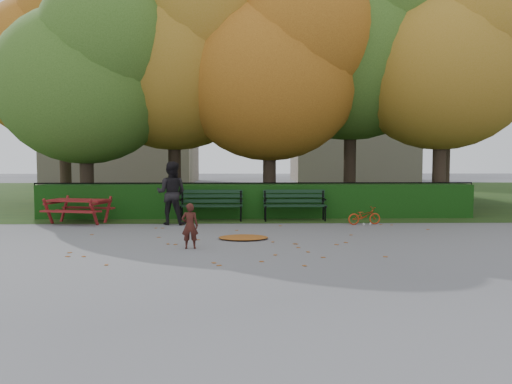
{
  "coord_description": "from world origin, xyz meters",
  "views": [
    {
      "loc": [
        -0.35,
        -10.61,
        1.83
      ],
      "look_at": [
        -0.07,
        1.2,
        1.0
      ],
      "focal_mm": 35.0,
      "sensor_mm": 36.0,
      "label": 1
    }
  ],
  "objects_px": {
    "tree_a": "(92,72)",
    "tree_d": "(364,39)",
    "child": "(190,226)",
    "bicycle": "(364,216)",
    "bench_right": "(294,202)",
    "bench_left": "(211,203)",
    "tree_g": "(457,70)",
    "adult": "(171,193)",
    "tree_b": "(183,52)",
    "picnic_table": "(78,205)",
    "tree_f": "(70,58)",
    "tree_e": "(454,57)",
    "tree_c": "(280,66)"
  },
  "relations": [
    {
      "from": "tree_f",
      "to": "bench_left",
      "type": "bearing_deg",
      "value": -43.51
    },
    {
      "from": "tree_e",
      "to": "tree_g",
      "type": "height_order",
      "value": "tree_g"
    },
    {
      "from": "tree_c",
      "to": "tree_b",
      "type": "bearing_deg",
      "value": 166.55
    },
    {
      "from": "tree_a",
      "to": "child",
      "type": "bearing_deg",
      "value": -59.2
    },
    {
      "from": "bench_left",
      "to": "tree_d",
      "type": "bearing_deg",
      "value": 34.26
    },
    {
      "from": "tree_c",
      "to": "tree_f",
      "type": "distance_m",
      "value": 8.66
    },
    {
      "from": "tree_b",
      "to": "tree_e",
      "type": "bearing_deg",
      "value": -6.21
    },
    {
      "from": "bench_right",
      "to": "child",
      "type": "distance_m",
      "value": 5.09
    },
    {
      "from": "tree_b",
      "to": "bench_right",
      "type": "relative_size",
      "value": 4.88
    },
    {
      "from": "bench_left",
      "to": "picnic_table",
      "type": "height_order",
      "value": "bench_left"
    },
    {
      "from": "picnic_table",
      "to": "tree_c",
      "type": "bearing_deg",
      "value": 38.15
    },
    {
      "from": "tree_b",
      "to": "bench_right",
      "type": "xyz_separation_m",
      "value": [
        3.54,
        -3.04,
        -4.88
      ]
    },
    {
      "from": "adult",
      "to": "bench_right",
      "type": "bearing_deg",
      "value": -158.89
    },
    {
      "from": "tree_f",
      "to": "tree_d",
      "type": "bearing_deg",
      "value": -10.33
    },
    {
      "from": "tree_c",
      "to": "adult",
      "type": "height_order",
      "value": "tree_c"
    },
    {
      "from": "tree_b",
      "to": "adult",
      "type": "distance_m",
      "value": 5.96
    },
    {
      "from": "tree_e",
      "to": "tree_g",
      "type": "bearing_deg",
      "value": 65.6
    },
    {
      "from": "bench_left",
      "to": "bicycle",
      "type": "bearing_deg",
      "value": -12.93
    },
    {
      "from": "picnic_table",
      "to": "child",
      "type": "height_order",
      "value": "child"
    },
    {
      "from": "tree_a",
      "to": "tree_d",
      "type": "bearing_deg",
      "value": 10.33
    },
    {
      "from": "tree_a",
      "to": "child",
      "type": "xyz_separation_m",
      "value": [
        3.75,
        -6.29,
        -4.06
      ]
    },
    {
      "from": "child",
      "to": "bicycle",
      "type": "relative_size",
      "value": 1.0
    },
    {
      "from": "tree_e",
      "to": "tree_f",
      "type": "xyz_separation_m",
      "value": [
        -13.66,
        3.47,
        0.61
      ]
    },
    {
      "from": "tree_e",
      "to": "child",
      "type": "bearing_deg",
      "value": -140.85
    },
    {
      "from": "tree_a",
      "to": "bench_right",
      "type": "relative_size",
      "value": 4.16
    },
    {
      "from": "tree_b",
      "to": "bicycle",
      "type": "height_order",
      "value": "tree_b"
    },
    {
      "from": "bench_right",
      "to": "bicycle",
      "type": "relative_size",
      "value": 1.96
    },
    {
      "from": "tree_b",
      "to": "bicycle",
      "type": "relative_size",
      "value": 9.57
    },
    {
      "from": "tree_a",
      "to": "tree_f",
      "type": "relative_size",
      "value": 0.81
    },
    {
      "from": "tree_c",
      "to": "child",
      "type": "distance_m",
      "value": 8.29
    },
    {
      "from": "tree_e",
      "to": "tree_f",
      "type": "distance_m",
      "value": 14.1
    },
    {
      "from": "tree_a",
      "to": "bicycle",
      "type": "relative_size",
      "value": 8.15
    },
    {
      "from": "tree_c",
      "to": "tree_g",
      "type": "xyz_separation_m",
      "value": [
        7.5,
        3.8,
        0.55
      ]
    },
    {
      "from": "tree_f",
      "to": "child",
      "type": "relative_size",
      "value": 10.02
    },
    {
      "from": "tree_d",
      "to": "bench_left",
      "type": "relative_size",
      "value": 5.32
    },
    {
      "from": "tree_f",
      "to": "tree_g",
      "type": "bearing_deg",
      "value": 1.94
    },
    {
      "from": "bicycle",
      "to": "child",
      "type": "bearing_deg",
      "value": 118.33
    },
    {
      "from": "tree_d",
      "to": "bench_left",
      "type": "height_order",
      "value": "tree_d"
    },
    {
      "from": "adult",
      "to": "tree_b",
      "type": "bearing_deg",
      "value": -80.31
    },
    {
      "from": "tree_a",
      "to": "picnic_table",
      "type": "distance_m",
      "value": 4.66
    },
    {
      "from": "tree_a",
      "to": "child",
      "type": "distance_m",
      "value": 8.37
    },
    {
      "from": "tree_e",
      "to": "tree_g",
      "type": "relative_size",
      "value": 0.95
    },
    {
      "from": "tree_e",
      "to": "picnic_table",
      "type": "bearing_deg",
      "value": -167.36
    },
    {
      "from": "tree_g",
      "to": "tree_b",
      "type": "bearing_deg",
      "value": -164.37
    },
    {
      "from": "tree_d",
      "to": "tree_e",
      "type": "distance_m",
      "value": 3.15
    },
    {
      "from": "tree_b",
      "to": "tree_g",
      "type": "xyz_separation_m",
      "value": [
        10.78,
        3.02,
        -0.03
      ]
    },
    {
      "from": "adult",
      "to": "bicycle",
      "type": "distance_m",
      "value": 5.26
    },
    {
      "from": "tree_a",
      "to": "adult",
      "type": "xyz_separation_m",
      "value": [
        2.86,
        -2.68,
        -3.66
      ]
    },
    {
      "from": "tree_g",
      "to": "adult",
      "type": "bearing_deg",
      "value": -147.24
    },
    {
      "from": "bicycle",
      "to": "tree_f",
      "type": "bearing_deg",
      "value": 46.89
    }
  ]
}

